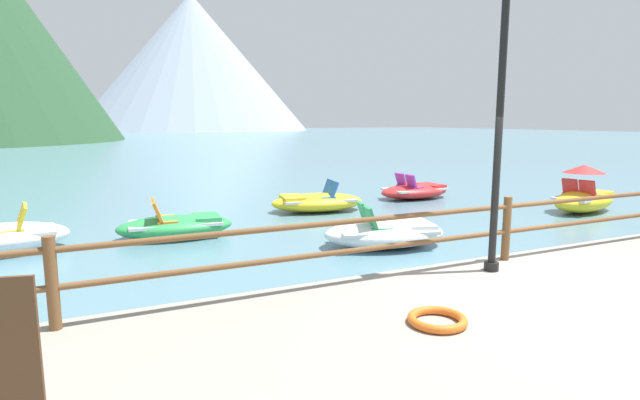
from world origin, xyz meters
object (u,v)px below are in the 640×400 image
lamp_post (501,83)px  pedal_boat_0 (176,226)px  pedal_boat_3 (385,233)px  pedal_boat_4 (317,202)px  life_ring (437,320)px  pedal_boat_1 (584,196)px  pedal_boat_2 (1,238)px  pedal_boat_5 (415,191)px

lamp_post → pedal_boat_0: 7.08m
pedal_boat_3 → pedal_boat_4: pedal_boat_3 is taller
life_ring → pedal_boat_0: (-1.51, 6.80, -0.19)m
pedal_boat_0 → pedal_boat_1: bearing=-8.6°
lamp_post → life_ring: bearing=-147.5°
pedal_boat_0 → pedal_boat_4: pedal_boat_4 is taller
pedal_boat_2 → pedal_boat_4: size_ratio=0.90×
pedal_boat_0 → pedal_boat_5: size_ratio=0.99×
pedal_boat_0 → pedal_boat_1: 10.61m
pedal_boat_3 → pedal_boat_2: bearing=158.9°
pedal_boat_4 → pedal_boat_0: bearing=-158.9°
lamp_post → pedal_boat_5: size_ratio=1.69×
pedal_boat_3 → pedal_boat_5: pedal_boat_3 is taller
pedal_boat_0 → pedal_boat_5: (7.76, 2.30, -0.01)m
lamp_post → pedal_boat_3: size_ratio=1.59×
pedal_boat_5 → pedal_boat_2: bearing=-168.5°
pedal_boat_2 → pedal_boat_3: 7.25m
pedal_boat_3 → pedal_boat_5: size_ratio=1.07×
pedal_boat_3 → pedal_boat_4: bearing=84.5°
pedal_boat_1 → pedal_boat_3: pedal_boat_1 is taller
pedal_boat_1 → pedal_boat_2: bearing=173.0°
pedal_boat_2 → pedal_boat_4: (7.16, 1.45, -0.03)m
pedal_boat_0 → pedal_boat_4: (3.98, 1.53, 0.01)m
life_ring → pedal_boat_4: (2.48, 8.34, -0.18)m
pedal_boat_0 → pedal_boat_2: bearing=178.5°
pedal_boat_1 → pedal_boat_4: pedal_boat_1 is taller
pedal_boat_1 → life_ring: bearing=-149.9°
life_ring → pedal_boat_5: bearing=55.5°
pedal_boat_4 → pedal_boat_5: pedal_boat_4 is taller
pedal_boat_0 → pedal_boat_2: (-3.18, 0.08, 0.04)m
pedal_boat_0 → pedal_boat_2: 3.18m
life_ring → pedal_boat_2: bearing=124.2°
pedal_boat_0 → pedal_boat_3: (3.59, -2.53, 0.02)m
life_ring → pedal_boat_0: bearing=102.5°
pedal_boat_5 → pedal_boat_0: bearing=-163.5°
life_ring → pedal_boat_0: pedal_boat_0 is taller
pedal_boat_1 → pedal_boat_3: (-6.90, -0.94, -0.15)m
pedal_boat_2 → pedal_boat_3: (6.76, -2.62, -0.02)m
lamp_post → life_ring: 3.31m
life_ring → pedal_boat_3: 4.75m
lamp_post → pedal_boat_0: (-3.35, 5.63, -2.68)m
pedal_boat_0 → pedal_boat_3: 4.39m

